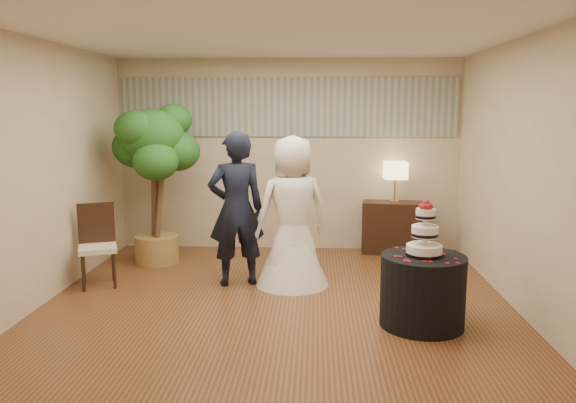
# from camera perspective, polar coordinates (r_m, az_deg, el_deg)

# --- Properties ---
(floor) EXTENTS (5.00, 5.00, 0.00)m
(floor) POSITION_cam_1_polar(r_m,az_deg,el_deg) (6.14, -1.14, -10.33)
(floor) COLOR brown
(floor) RESTS_ON ground
(ceiling) EXTENTS (5.00, 5.00, 0.00)m
(ceiling) POSITION_cam_1_polar(r_m,az_deg,el_deg) (5.83, -1.23, 16.59)
(ceiling) COLOR white
(ceiling) RESTS_ON wall_back
(wall_back) EXTENTS (5.00, 0.06, 2.80)m
(wall_back) POSITION_cam_1_polar(r_m,az_deg,el_deg) (8.30, 0.04, 4.72)
(wall_back) COLOR #C7B494
(wall_back) RESTS_ON ground
(wall_front) EXTENTS (5.00, 0.06, 2.80)m
(wall_front) POSITION_cam_1_polar(r_m,az_deg,el_deg) (3.36, -4.19, -2.04)
(wall_front) COLOR #C7B494
(wall_front) RESTS_ON ground
(wall_left) EXTENTS (0.06, 5.00, 2.80)m
(wall_left) POSITION_cam_1_polar(r_m,az_deg,el_deg) (6.49, -23.80, 2.67)
(wall_left) COLOR #C7B494
(wall_left) RESTS_ON ground
(wall_right) EXTENTS (0.06, 5.00, 2.80)m
(wall_right) POSITION_cam_1_polar(r_m,az_deg,el_deg) (6.17, 22.69, 2.43)
(wall_right) COLOR #C7B494
(wall_right) RESTS_ON ground
(mural_border) EXTENTS (4.90, 0.02, 0.85)m
(mural_border) POSITION_cam_1_polar(r_m,az_deg,el_deg) (8.26, 0.03, 9.56)
(mural_border) COLOR gray
(mural_border) RESTS_ON wall_back
(groom) EXTENTS (0.77, 0.62, 1.82)m
(groom) POSITION_cam_1_polar(r_m,az_deg,el_deg) (6.60, -5.28, -0.78)
(groom) COLOR black
(groom) RESTS_ON floor
(bride) EXTENTS (1.14, 1.14, 1.77)m
(bride) POSITION_cam_1_polar(r_m,az_deg,el_deg) (6.57, 0.44, -1.00)
(bride) COLOR white
(bride) RESTS_ON floor
(cake_table) EXTENTS (0.91, 0.91, 0.69)m
(cake_table) POSITION_cam_1_polar(r_m,az_deg,el_deg) (5.60, 13.51, -8.80)
(cake_table) COLOR black
(cake_table) RESTS_ON floor
(wedding_cake) EXTENTS (0.34, 0.34, 0.54)m
(wedding_cake) POSITION_cam_1_polar(r_m,az_deg,el_deg) (5.44, 13.75, -2.63)
(wedding_cake) COLOR white
(wedding_cake) RESTS_ON cake_table
(console) EXTENTS (0.94, 0.51, 0.75)m
(console) POSITION_cam_1_polar(r_m,az_deg,el_deg) (8.28, 10.69, -2.62)
(console) COLOR black
(console) RESTS_ON floor
(table_lamp) EXTENTS (0.32, 0.32, 0.58)m
(table_lamp) POSITION_cam_1_polar(r_m,az_deg,el_deg) (8.17, 10.83, 1.95)
(table_lamp) COLOR beige
(table_lamp) RESTS_ON console
(ficus_tree) EXTENTS (1.20, 1.20, 2.19)m
(ficus_tree) POSITION_cam_1_polar(r_m,az_deg,el_deg) (7.71, -13.42, 1.84)
(ficus_tree) COLOR #235C1C
(ficus_tree) RESTS_ON floor
(side_chair) EXTENTS (0.58, 0.59, 0.97)m
(side_chair) POSITION_cam_1_polar(r_m,az_deg,el_deg) (6.97, -18.79, -4.29)
(side_chair) COLOR black
(side_chair) RESTS_ON floor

